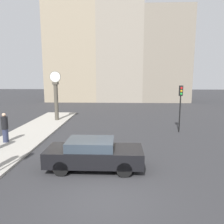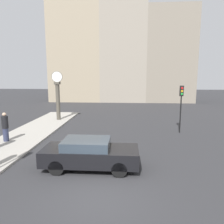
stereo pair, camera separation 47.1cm
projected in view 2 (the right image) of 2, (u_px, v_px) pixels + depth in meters
name	position (u px, v px, depth m)	size (l,w,h in m)	color
ground_plane	(97.00, 193.00, 7.96)	(120.00, 120.00, 0.00)	#2D2D30
sidewalk_corner	(28.00, 135.00, 15.56)	(3.23, 18.64, 0.12)	#A39E93
building_row	(120.00, 53.00, 35.23)	(22.97, 5.00, 16.08)	gray
sedan_car	(90.00, 153.00, 9.94)	(4.35, 1.75, 1.38)	black
traffic_light_far	(181.00, 99.00, 15.96)	(0.26, 0.24, 3.50)	black
street_clock	(58.00, 97.00, 20.25)	(1.02, 0.48, 4.50)	#4C473D
pedestrian_black_jacket	(5.00, 127.00, 13.72)	(0.40, 0.40, 1.84)	#2D334C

